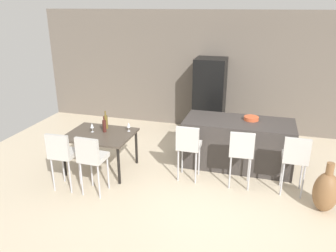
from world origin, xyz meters
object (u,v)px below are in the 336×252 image
wine_glass_left (92,126)px  dining_chair_far (91,156)px  bar_chair_left (188,144)px  kitchen_island (237,143)px  dining_chair_near (62,152)px  wine_bottle_middle (104,126)px  fruit_bowl (251,118)px  dining_table (100,137)px  wine_bottle_end (106,122)px  floor_vase (326,192)px  bar_chair_middle (241,150)px  wine_glass_right (129,125)px  bar_chair_right (295,156)px  refrigerator (209,97)px

wine_glass_left → dining_chair_far: bearing=-63.1°
bar_chair_left → wine_glass_left: 1.86m
kitchen_island → dining_chair_near: bearing=-147.3°
wine_bottle_middle → fruit_bowl: wine_bottle_middle is taller
dining_chair_near → wine_bottle_middle: 1.01m
dining_table → wine_bottle_end: 0.35m
dining_chair_near → floor_vase: dining_chair_near is taller
wine_bottle_middle → wine_bottle_end: bearing=107.0°
bar_chair_middle → floor_vase: bearing=-15.5°
dining_chair_near → dining_chair_far: same height
kitchen_island → wine_glass_right: size_ratio=11.89×
wine_bottle_middle → fruit_bowl: size_ratio=1.10×
bar_chair_left → floor_vase: size_ratio=1.29×
bar_chair_middle → bar_chair_right: (0.86, -0.00, 0.00)m
bar_chair_right → wine_glass_left: size_ratio=6.03×
wine_bottle_end → refrigerator: refrigerator is taller
bar_chair_right → refrigerator: size_ratio=0.57×
dining_chair_far → refrigerator: bearing=67.9°
refrigerator → fruit_bowl: 1.82m
bar_chair_left → wine_glass_left: bar_chair_left is taller
wine_bottle_end → fruit_bowl: 2.80m
dining_chair_near → floor_vase: (4.18, 0.55, -0.37)m
kitchen_island → wine_glass_right: bearing=-161.9°
bar_chair_left → dining_chair_far: (-1.41, -0.92, 0.00)m
wine_bottle_middle → floor_vase: 3.93m
wine_bottle_middle → wine_glass_right: bearing=20.2°
bar_chair_left → dining_chair_far: bearing=-147.0°
bar_chair_right → dining_chair_near: size_ratio=1.00×
wine_bottle_middle → refrigerator: bearing=56.5°
floor_vase → dining_chair_near: bearing=-172.5°
dining_chair_near → dining_chair_far: bearing=-0.0°
bar_chair_left → dining_table: size_ratio=0.86×
bar_chair_left → wine_bottle_end: 1.71m
bar_chair_left → refrigerator: bearing=90.9°
bar_chair_left → dining_chair_near: 2.15m
dining_table → wine_glass_right: bearing=29.1°
bar_chair_left → wine_glass_right: size_ratio=6.03×
kitchen_island → bar_chair_left: bearing=-133.2°
dining_chair_far → wine_glass_left: size_ratio=6.03×
wine_glass_left → fruit_bowl: 3.04m
dining_chair_near → wine_bottle_middle: size_ratio=3.40×
kitchen_island → bar_chair_left: size_ratio=1.97×
wine_glass_left → wine_glass_right: (0.65, 0.23, 0.00)m
dining_chair_near → wine_bottle_middle: bearing=71.7°
wine_glass_left → bar_chair_middle: bearing=0.7°
bar_chair_middle → floor_vase: (1.32, -0.37, -0.37)m
bar_chair_left → bar_chair_right: (1.78, 0.00, 0.00)m
refrigerator → kitchen_island: bearing=-62.5°
wine_bottle_end → wine_glass_right: bearing=-2.0°
bar_chair_right → dining_table: 3.46m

